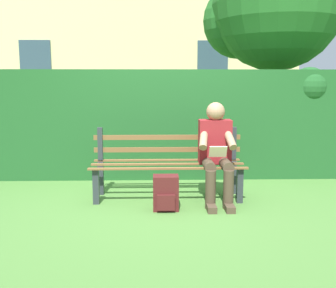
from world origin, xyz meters
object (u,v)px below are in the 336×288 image
(person_seated, at_px, (216,150))
(backpack, at_px, (166,193))
(tree, at_px, (270,9))
(park_bench, at_px, (168,163))

(person_seated, relative_size, backpack, 3.01)
(person_seated, bearing_deg, tree, -116.00)
(tree, bearing_deg, backpack, 57.81)
(park_bench, height_order, person_seated, person_seated)
(park_bench, height_order, backpack, park_bench)
(park_bench, relative_size, tree, 0.47)
(person_seated, xyz_separation_m, backpack, (0.60, 0.33, -0.42))
(backpack, bearing_deg, person_seated, -151.04)
(person_seated, distance_m, backpack, 0.80)
(park_bench, relative_size, backpack, 4.74)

